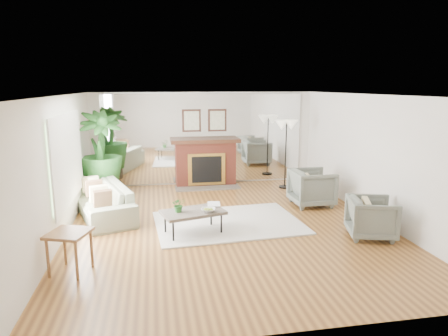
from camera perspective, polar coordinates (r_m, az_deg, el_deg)
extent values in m
plane|color=brown|center=(7.85, 0.58, -8.21)|extent=(7.00, 7.00, 0.00)
cube|color=white|center=(7.56, -22.27, -0.02)|extent=(0.02, 7.00, 2.50)
cube|color=white|center=(8.58, 20.64, 1.41)|extent=(0.02, 7.00, 2.50)
cube|color=white|center=(10.92, -2.82, 4.21)|extent=(6.00, 0.02, 2.50)
cube|color=silver|center=(10.90, -2.80, 4.20)|extent=(5.40, 0.04, 2.40)
cube|color=#B2E09E|center=(7.92, -21.53, 1.27)|extent=(0.04, 2.40, 1.50)
cube|color=maroon|center=(10.82, -2.64, 0.65)|extent=(1.60, 0.40, 1.20)
cube|color=gold|center=(10.64, -2.49, -0.19)|extent=(1.00, 0.04, 0.85)
cube|color=black|center=(10.62, -2.47, -0.22)|extent=(0.80, 0.04, 0.70)
cube|color=#5F554B|center=(10.61, -2.36, -2.81)|extent=(1.70, 0.55, 0.03)
cube|color=#3F2514|center=(10.69, -2.66, 3.90)|extent=(1.85, 0.46, 0.10)
cube|color=black|center=(10.76, -4.66, 6.76)|extent=(0.50, 0.04, 0.60)
cube|color=black|center=(10.85, -0.96, 6.84)|extent=(0.50, 0.04, 0.60)
cube|color=white|center=(7.95, 0.60, -7.81)|extent=(2.94, 2.19, 0.03)
cube|color=#5F554B|center=(7.31, -4.44, -6.32)|extent=(1.24, 0.92, 0.06)
cylinder|color=black|center=(7.03, -7.26, -9.03)|extent=(0.03, 0.03, 0.39)
cylinder|color=black|center=(7.35, -0.38, -8.00)|extent=(0.03, 0.03, 0.39)
cylinder|color=black|center=(7.45, -8.40, -7.87)|extent=(0.03, 0.03, 0.39)
cylinder|color=black|center=(7.75, -1.85, -6.96)|extent=(0.03, 0.03, 0.39)
imported|color=gray|center=(8.66, -16.92, -4.51)|extent=(1.53, 2.42, 0.66)
imported|color=gray|center=(9.24, 12.45, -2.73)|extent=(0.91, 0.89, 0.82)
imported|color=gray|center=(7.63, 20.34, -6.67)|extent=(0.98, 0.96, 0.73)
cube|color=olive|center=(6.20, -21.31, -8.68)|extent=(0.69, 0.69, 0.04)
cylinder|color=olive|center=(6.25, -23.87, -11.72)|extent=(0.04, 0.04, 0.59)
cylinder|color=olive|center=(6.04, -20.33, -12.29)|extent=(0.04, 0.04, 0.59)
cylinder|color=olive|center=(6.59, -21.81, -10.34)|extent=(0.04, 0.04, 0.59)
cylinder|color=olive|center=(6.38, -18.40, -10.81)|extent=(0.04, 0.04, 0.59)
cylinder|color=black|center=(9.94, -16.91, -3.10)|extent=(0.61, 0.61, 0.44)
imported|color=#2E6525|center=(9.74, -17.25, 2.54)|extent=(1.29, 1.29, 1.80)
cylinder|color=black|center=(10.76, 8.65, -2.68)|extent=(0.30, 0.30, 0.04)
cylinder|color=black|center=(10.59, 8.79, 1.75)|extent=(0.03, 0.03, 1.73)
cone|color=beige|center=(10.44, 8.25, 6.13)|extent=(0.32, 0.32, 0.24)
cone|color=beige|center=(10.52, 9.60, 6.13)|extent=(0.32, 0.32, 0.24)
imported|color=#2E6525|center=(7.22, -6.47, -5.23)|extent=(0.26, 0.22, 0.27)
imported|color=olive|center=(7.22, -2.27, -6.02)|extent=(0.29, 0.29, 0.06)
imported|color=olive|center=(7.63, -2.36, -5.21)|extent=(0.28, 0.35, 0.02)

